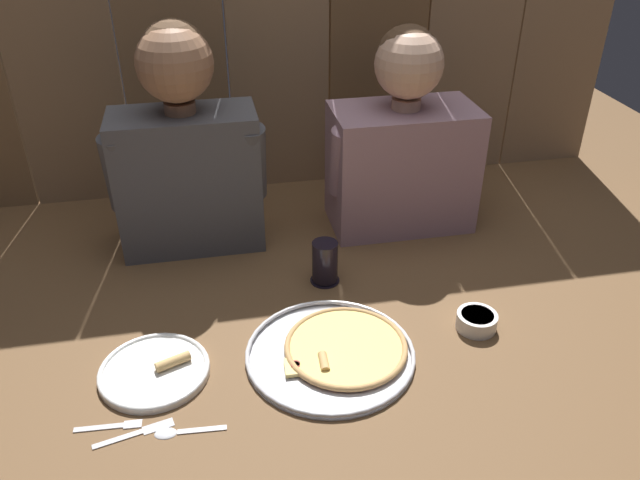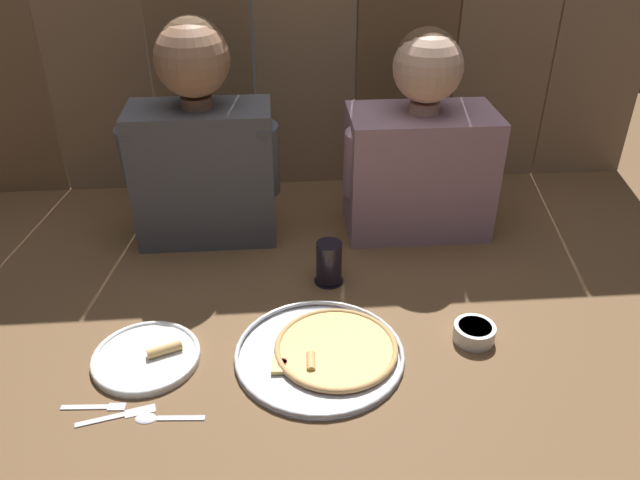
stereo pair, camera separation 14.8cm
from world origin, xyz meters
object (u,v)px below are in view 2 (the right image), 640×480
object	(u,v)px
pizza_tray	(326,352)
dipping_bowl	(474,332)
drinking_glass	(329,263)
diner_left	(201,141)
dinner_plate	(147,357)
diner_right	(421,147)

from	to	relation	value
pizza_tray	dipping_bowl	xyz separation A→B (m)	(0.34, 0.03, 0.01)
drinking_glass	diner_left	world-z (taller)	diner_left
dipping_bowl	drinking_glass	bearing A→B (deg)	140.40
dinner_plate	diner_left	size ratio (longest dim) A/B	0.38
dinner_plate	drinking_glass	xyz separation A→B (m)	(0.43, 0.27, 0.05)
pizza_tray	dipping_bowl	distance (m)	0.34
drinking_glass	dipping_bowl	bearing A→B (deg)	-39.60
dipping_bowl	diner_left	size ratio (longest dim) A/B	0.15
drinking_glass	diner_left	bearing A→B (deg)	140.89
dipping_bowl	pizza_tray	bearing A→B (deg)	-175.63
pizza_tray	diner_left	distance (m)	0.68
diner_right	dipping_bowl	bearing A→B (deg)	-86.65
drinking_glass	dipping_bowl	distance (m)	0.40
pizza_tray	drinking_glass	xyz separation A→B (m)	(0.03, 0.28, 0.05)
pizza_tray	diner_right	bearing A→B (deg)	60.37
dipping_bowl	diner_left	bearing A→B (deg)	140.65
dinner_plate	diner_left	xyz separation A→B (m)	(0.10, 0.53, 0.29)
diner_right	dinner_plate	bearing A→B (deg)	-143.06
pizza_tray	drinking_glass	bearing A→B (deg)	83.71
drinking_glass	diner_right	xyz separation A→B (m)	(0.28, 0.26, 0.20)
diner_left	diner_right	bearing A→B (deg)	-0.00
pizza_tray	diner_right	size ratio (longest dim) A/B	0.65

